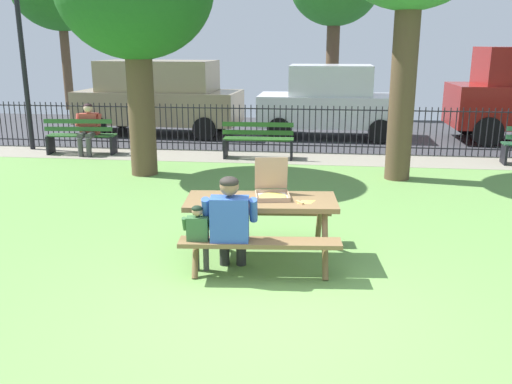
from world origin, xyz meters
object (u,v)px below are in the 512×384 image
Objects in this scene: parked_car_far_left at (159,96)px; child_at_table at (199,233)px; adult_at_table at (230,221)px; park_bench_center at (258,140)px; pizza_slice_on_table at (305,202)px; person_on_park_bench at (88,127)px; lamp_post_walkway at (21,42)px; park_bench_left at (81,137)px; parked_car_left at (330,101)px; picnic_table_foreground at (261,213)px; pizza_box_open at (272,190)px.

child_at_table is at bearing -71.08° from parked_car_far_left.
park_bench_center is (-0.45, 6.53, -0.24)m from adult_at_table.
person_on_park_bench is (-5.31, 6.09, -0.12)m from pizza_slice_on_table.
lamp_post_walkway is (-6.17, 6.96, 1.93)m from adult_at_table.
lamp_post_walkway reaches higher than park_bench_left.
person_on_park_bench is at bearing 124.47° from adult_at_table.
parked_car_left reaches higher than child_at_table.
parked_car_left is at bearing 0.00° from parked_car_far_left.
park_bench_center reaches higher than pizza_slice_on_table.
picnic_table_foreground is 0.49× the size of parked_car_left.
adult_at_table is at bearing -86.02° from park_bench_center.
pizza_slice_on_table is 0.06× the size of lamp_post_walkway.
park_bench_left and park_bench_center have the same top height.
adult_at_table is 9.70m from parked_car_left.
pizza_box_open is at bearing -94.91° from parked_car_left.
adult_at_table is at bearing 9.50° from child_at_table.
parked_car_left is (0.89, 9.09, 0.41)m from picnic_table_foreground.
picnic_table_foreground is 0.61m from adult_at_table.
pizza_box_open is at bearing 58.29° from adult_at_table.
lamp_post_walkway is (-1.68, 0.41, 1.93)m from person_on_park_bench.
picnic_table_foreground is 0.56m from pizza_slice_on_table.
parked_car_left is (4.84, 0.00, -0.09)m from parked_car_far_left.
child_at_table is (-1.16, -0.52, -0.26)m from pizza_slice_on_table.
park_bench_center is 0.41× the size of parked_car_left.
park_bench_left is 6.65m from parked_car_left.
picnic_table_foreground is 6.05m from park_bench_center.
adult_at_table is (-0.40, -0.65, -0.20)m from pizza_box_open.
parked_car_far_left is at bearing 116.07° from pizza_slice_on_table.
child_at_table is at bearing -50.35° from lamp_post_walkway.
child_at_table is at bearing -89.10° from park_bench_center.
parked_car_far_left is (-3.67, 9.62, 0.44)m from adult_at_table.
person_on_park_bench is 0.30× the size of parked_car_left.
parked_car_far_left reaches higher than park_bench_center.
child_at_table reaches higher than park_bench_center.
park_bench_center reaches higher than picnic_table_foreground.
pizza_slice_on_table is 9.71m from lamp_post_walkway.
parked_car_far_left is 1.20× the size of parked_car_left.
lamp_post_walkway is at bearing 136.20° from pizza_box_open.
parked_car_left is (7.34, 2.66, -1.58)m from lamp_post_walkway.
picnic_table_foreground is at bearing -44.89° from lamp_post_walkway.
pizza_slice_on_table is at bearing -7.42° from picnic_table_foreground.
pizza_box_open is 0.80m from adult_at_table.
park_bench_left is at bearing 180.00° from park_bench_center.
child_at_table is 0.53× the size of park_bench_left.
pizza_box_open reaches higher than park_bench_left.
pizza_box_open is 0.13× the size of parked_car_left.
pizza_box_open is 9.85m from parked_car_far_left.
adult_at_table is 8.04m from park_bench_left.
pizza_slice_on_table is 6.21m from park_bench_center.
person_on_park_bench is 0.25× the size of parked_car_far_left.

